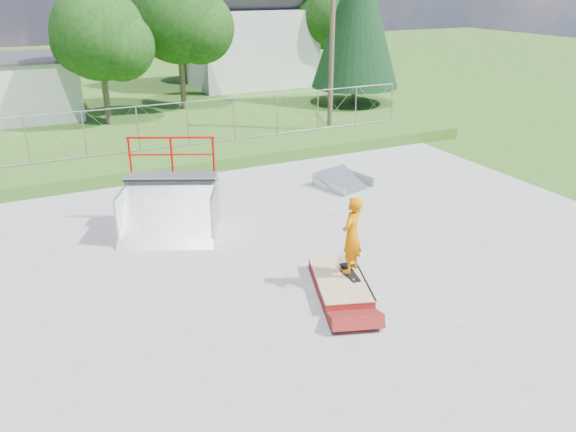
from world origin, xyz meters
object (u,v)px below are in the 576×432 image
at_px(quarter_pipe, 167,193).
at_px(grind_box, 340,284).
at_px(skater, 352,238).
at_px(flat_bank_ramp, 344,181).

bearing_deg(quarter_pipe, grind_box, -35.36).
relative_size(grind_box, skater, 1.40).
xyz_separation_m(grind_box, flat_bank_ramp, (3.80, 6.13, 0.06)).
bearing_deg(grind_box, quarter_pipe, 138.69).
xyz_separation_m(quarter_pipe, flat_bank_ramp, (6.57, 1.37, -1.07)).
relative_size(quarter_pipe, skater, 1.43).
distance_m(grind_box, skater, 1.17).
relative_size(grind_box, flat_bank_ramp, 1.57).
height_order(quarter_pipe, flat_bank_ramp, quarter_pipe).
bearing_deg(skater, flat_bank_ramp, -152.91).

